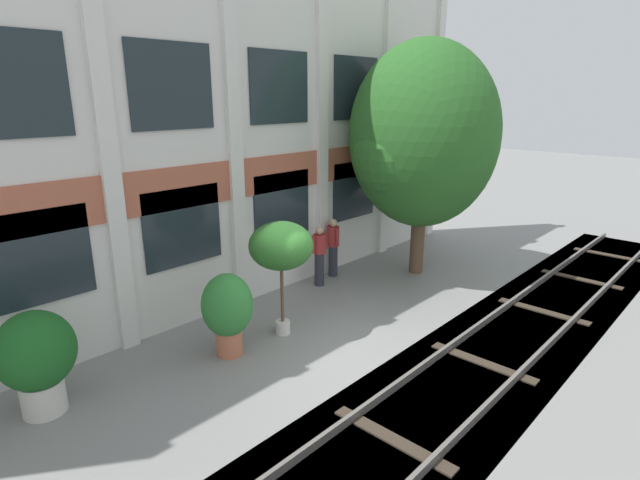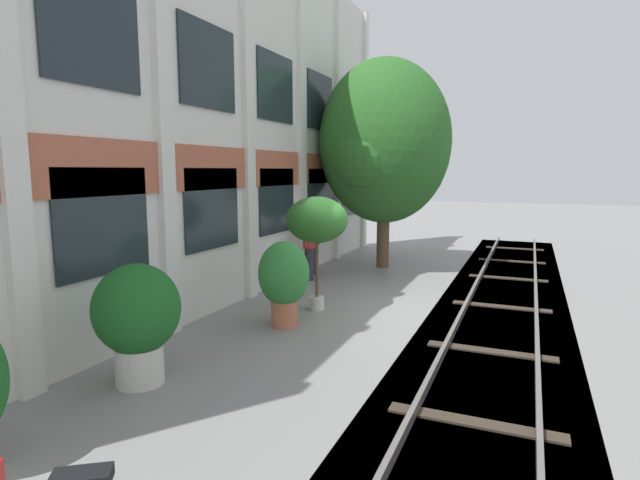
# 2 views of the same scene
# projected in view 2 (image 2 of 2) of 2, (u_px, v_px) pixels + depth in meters

# --- Properties ---
(ground_plane) EXTENTS (80.00, 80.00, 0.00)m
(ground_plane) POSITION_uv_depth(u_px,v_px,m) (372.00, 310.00, 10.96)
(ground_plane) COLOR gray
(apartment_facade) EXTENTS (17.87, 0.64, 8.95)m
(apartment_facade) POSITION_uv_depth(u_px,v_px,m) (237.00, 110.00, 11.64)
(apartment_facade) COLOR silver
(apartment_facade) RESTS_ON ground
(rail_tracks) EXTENTS (25.51, 2.80, 0.43)m
(rail_tracks) POSITION_uv_depth(u_px,v_px,m) (497.00, 331.00, 9.98)
(rail_tracks) COLOR #5B5449
(rail_tracks) RESTS_ON ground
(broadleaf_tree) EXTENTS (4.24, 4.04, 6.43)m
(broadleaf_tree) POSITION_uv_depth(u_px,v_px,m) (385.00, 145.00, 15.37)
(broadleaf_tree) COLOR brown
(broadleaf_tree) RESTS_ON ground
(potted_plant_terracotta_small) EXTENTS (1.34, 1.34, 2.49)m
(potted_plant_terracotta_small) POSITION_uv_depth(u_px,v_px,m) (317.00, 221.00, 10.77)
(potted_plant_terracotta_small) COLOR beige
(potted_plant_terracotta_small) RESTS_ON ground
(potted_plant_stone_basin) EXTENTS (1.22, 1.22, 1.76)m
(potted_plant_stone_basin) POSITION_uv_depth(u_px,v_px,m) (137.00, 315.00, 7.07)
(potted_plant_stone_basin) COLOR beige
(potted_plant_stone_basin) RESTS_ON ground
(potted_plant_glazed_jar) EXTENTS (1.00, 1.00, 1.69)m
(potted_plant_glazed_jar) POSITION_uv_depth(u_px,v_px,m) (284.00, 277.00, 9.74)
(potted_plant_glazed_jar) COLOR #B76647
(potted_plant_glazed_jar) RESTS_ON ground
(resident_by_doorway) EXTENTS (0.53, 0.34, 1.64)m
(resident_by_doorway) POSITION_uv_depth(u_px,v_px,m) (309.00, 249.00, 13.85)
(resident_by_doorway) COLOR #282833
(resident_by_doorway) RESTS_ON ground
(resident_watching_tracks) EXTENTS (0.34, 0.51, 1.67)m
(resident_watching_tracks) POSITION_uv_depth(u_px,v_px,m) (314.00, 244.00, 14.65)
(resident_watching_tracks) COLOR #282833
(resident_watching_tracks) RESTS_ON ground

